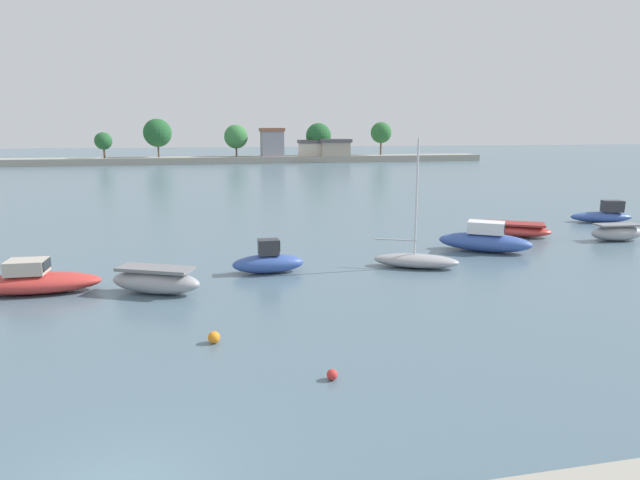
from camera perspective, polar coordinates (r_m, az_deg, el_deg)
moored_boat_2 at (r=26.28m, az=-28.12°, el=-3.87°), size 5.56×1.86×1.48m
moored_boat_3 at (r=24.23m, az=-17.03°, el=-4.15°), size 4.24×2.90×1.16m
moored_boat_4 at (r=26.53m, az=-5.50°, el=-2.28°), size 3.52×1.26×1.68m
moored_boat_5 at (r=27.89m, az=10.14°, el=-2.09°), size 4.50×3.02×6.52m
moored_boat_6 at (r=32.43m, az=17.09°, el=-0.00°), size 5.32×4.32×1.75m
moored_boat_7 at (r=37.63m, az=19.84°, el=1.03°), size 5.04×3.92×0.91m
moored_boat_8 at (r=38.84m, az=28.99°, el=0.70°), size 3.54×1.54×1.07m
moored_boat_9 at (r=46.04m, az=27.84°, el=2.36°), size 4.74×2.41×1.66m
mooring_buoy_2 at (r=15.66m, az=1.30°, el=-14.08°), size 0.31×0.31×0.31m
mooring_buoy_3 at (r=18.40m, az=-11.18°, el=-10.10°), size 0.40×0.40×0.40m
distant_shoreline at (r=112.96m, az=-11.41°, el=9.36°), size 123.07×6.87×8.89m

